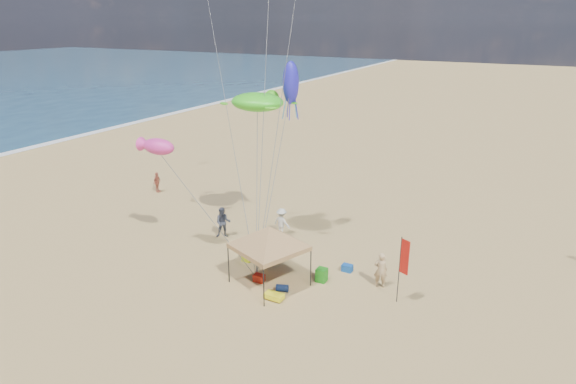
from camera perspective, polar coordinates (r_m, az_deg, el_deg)
name	(u,v)px	position (r m, az deg, el deg)	size (l,w,h in m)	color
ground	(260,285)	(25.18, -3.29, -10.64)	(280.00, 280.00, 0.00)	tan
canopy_tent	(269,229)	(23.91, -2.22, -4.25)	(5.45, 5.45, 3.62)	black
feather_flag	(403,261)	(23.20, 13.11, -7.72)	(0.47, 0.24, 3.34)	black
cooler_red	(259,278)	(25.40, -3.35, -9.87)	(0.54, 0.38, 0.38)	#B01D0E
cooler_blue	(347,268)	(26.48, 6.83, -8.68)	(0.54, 0.38, 0.38)	#12489A
bag_navy	(282,288)	(24.53, -0.66, -11.00)	(0.36, 0.36, 0.60)	#0D1B3B
bag_orange	(270,249)	(28.39, -2.03, -6.54)	(0.36, 0.36, 0.60)	orange
chair_green	(322,275)	(25.37, 3.89, -9.51)	(0.50, 0.50, 0.70)	#1C7E16
chair_yellow	(248,255)	(27.40, -4.68, -7.21)	(0.50, 0.50, 0.70)	#CFED1A
crate_grey	(279,297)	(23.89, -1.08, -12.04)	(0.34, 0.30, 0.28)	gray
beach_cart	(274,296)	(23.88, -1.62, -11.88)	(0.90, 0.50, 0.24)	yellow
person_near_a	(381,270)	(25.00, 10.62, -8.81)	(0.67, 0.44, 1.83)	tan
person_near_b	(223,222)	(30.13, -7.48, -3.50)	(0.92, 0.72, 1.90)	#353A48
person_near_c	(282,222)	(30.18, -0.73, -3.47)	(1.12, 0.64, 1.73)	beige
person_far_a	(157,182)	(38.99, -14.84, 1.11)	(0.91, 0.38, 1.56)	#B75D46
turtle_kite	(257,102)	(27.84, -3.56, 10.30)	(3.05, 2.44, 1.02)	#3DDB22
fish_kite	(159,147)	(27.17, -14.68, 5.08)	(1.97, 0.99, 0.88)	#E13396
squid_kite	(291,83)	(27.73, 0.33, 12.47)	(0.90, 0.90, 2.35)	#2521BE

